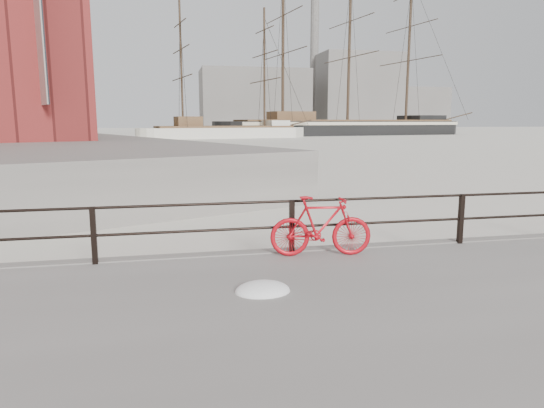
{
  "coord_description": "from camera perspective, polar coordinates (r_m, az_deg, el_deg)",
  "views": [
    {
      "loc": [
        -5.68,
        -8.69,
        2.79
      ],
      "look_at": [
        -3.53,
        1.5,
        1.0
      ],
      "focal_mm": 32.0,
      "sensor_mm": 36.0,
      "label": 1
    }
  ],
  "objects": [
    {
      "name": "guardrail",
      "position": [
        10.43,
        21.33,
        -1.64
      ],
      "size": [
        28.0,
        0.1,
        1.0
      ],
      "primitive_type": null,
      "color": "black",
      "rests_on": "promenade"
    },
    {
      "name": "barque_black",
      "position": [
        98.4,
        8.82,
        8.01
      ],
      "size": [
        63.93,
        30.42,
        34.63
      ],
      "primitive_type": null,
      "rotation": [
        0.0,
        0.0,
        0.17
      ],
      "color": "black",
      "rests_on": "ground"
    },
    {
      "name": "schooner_left",
      "position": [
        86.24,
        -28.59,
        6.72
      ],
      "size": [
        26.0,
        13.17,
        19.11
      ],
      "primitive_type": null,
      "rotation": [
        0.0,
        0.0,
        0.07
      ],
      "color": "silver",
      "rests_on": "ground"
    },
    {
      "name": "smokestack",
      "position": [
        166.8,
        4.99,
        16.32
      ],
      "size": [
        2.8,
        2.8,
        44.0
      ],
      "primitive_type": "cylinder",
      "color": "gray",
      "rests_on": "ground"
    },
    {
      "name": "industrial_east",
      "position": [
        179.45,
        16.19,
        10.71
      ],
      "size": [
        20.0,
        16.0,
        14.0
      ],
      "primitive_type": "cube",
      "color": "gray",
      "rests_on": "ground"
    },
    {
      "name": "schooner_mid",
      "position": [
        81.42,
        -5.5,
        7.74
      ],
      "size": [
        32.97,
        19.04,
        22.09
      ],
      "primitive_type": null,
      "rotation": [
        0.0,
        0.0,
        0.2
      ],
      "color": "beige",
      "rests_on": "ground"
    },
    {
      "name": "industrial_west",
      "position": [
        151.02,
        -2.15,
        12.1
      ],
      "size": [
        32.0,
        18.0,
        18.0
      ],
      "primitive_type": "cube",
      "color": "gray",
      "rests_on": "ground"
    },
    {
      "name": "industrial_mid",
      "position": [
        165.49,
        9.87,
        12.8
      ],
      "size": [
        26.0,
        20.0,
        24.0
      ],
      "primitive_type": "cube",
      "color": "gray",
      "rests_on": "ground"
    },
    {
      "name": "bicycle",
      "position": [
        8.84,
        5.78,
        -2.6
      ],
      "size": [
        1.86,
        0.53,
        1.11
      ],
      "primitive_type": "imported",
      "rotation": [
        0.0,
        0.0,
        -0.14
      ],
      "color": "red",
      "rests_on": "promenade"
    },
    {
      "name": "ground",
      "position": [
        10.74,
        20.61,
        -5.93
      ],
      "size": [
        400.0,
        400.0,
        0.0
      ],
      "primitive_type": "plane",
      "color": "white",
      "rests_on": "ground"
    }
  ]
}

